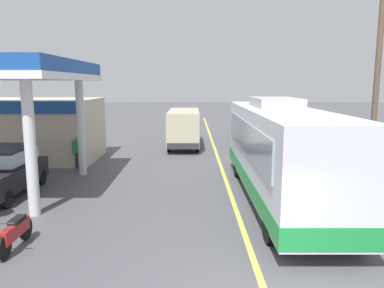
{
  "coord_description": "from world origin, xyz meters",
  "views": [
    {
      "loc": [
        -1.49,
        -6.09,
        4.23
      ],
      "look_at": [
        -1.5,
        10.0,
        1.6
      ],
      "focal_mm": 34.77,
      "sensor_mm": 36.0,
      "label": 1
    }
  ],
  "objects": [
    {
      "name": "motorcycle_parked_forecourt",
      "position": [
        -6.05,
        2.97,
        0.44
      ],
      "size": [
        0.55,
        1.8,
        0.92
      ],
      "color": "black",
      "rests_on": "ground"
    },
    {
      "name": "pedestrian_near_pump",
      "position": [
        -7.19,
        12.11,
        0.93
      ],
      "size": [
        0.55,
        0.22,
        1.66
      ],
      "color": "#33333F",
      "rests_on": "ground"
    },
    {
      "name": "utility_pole_roadside",
      "position": [
        6.22,
        9.62,
        4.33
      ],
      "size": [
        1.8,
        0.24,
        8.29
      ],
      "color": "brown",
      "rests_on": "ground"
    },
    {
      "name": "car_trailing_behind_bus",
      "position": [
        2.54,
        21.96,
        1.01
      ],
      "size": [
        1.7,
        4.2,
        1.82
      ],
      "color": "#B2B2B7",
      "rests_on": "ground"
    },
    {
      "name": "gas_station_roadside",
      "position": [
        -10.31,
        12.36,
        2.63
      ],
      "size": [
        9.1,
        11.95,
        5.1
      ],
      "color": "#194799",
      "rests_on": "ground"
    },
    {
      "name": "minibus_opposing_lane",
      "position": [
        -2.04,
        18.72,
        1.47
      ],
      "size": [
        2.04,
        6.13,
        2.44
      ],
      "color": "#BFB799",
      "rests_on": "ground"
    },
    {
      "name": "coach_bus_main",
      "position": [
        1.72,
        7.24,
        1.72
      ],
      "size": [
        2.6,
        11.04,
        3.69
      ],
      "color": "silver",
      "rests_on": "ground"
    },
    {
      "name": "car_at_pump",
      "position": [
        -8.62,
        7.75,
        1.01
      ],
      "size": [
        1.7,
        4.2,
        1.82
      ],
      "color": "black",
      "rests_on": "ground"
    },
    {
      "name": "ground",
      "position": [
        0.0,
        20.0,
        0.0
      ],
      "size": [
        120.0,
        120.0,
        0.0
      ],
      "primitive_type": "plane",
      "color": "#4C4C51"
    },
    {
      "name": "lane_divider_stripe",
      "position": [
        0.0,
        15.0,
        0.0
      ],
      "size": [
        0.16,
        50.0,
        0.01
      ],
      "primitive_type": "cube",
      "color": "#D8CC4C",
      "rests_on": "ground"
    }
  ]
}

